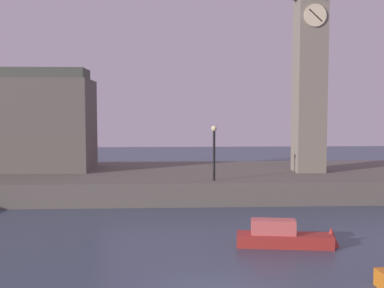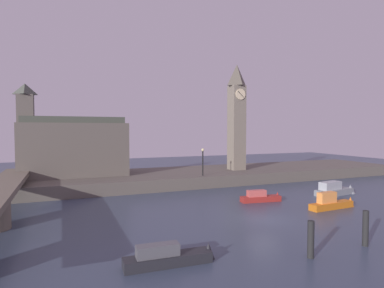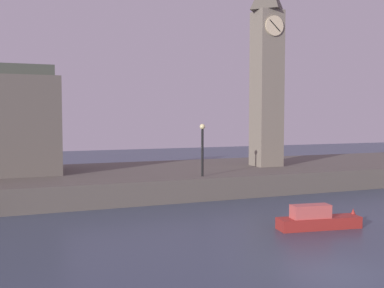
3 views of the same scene
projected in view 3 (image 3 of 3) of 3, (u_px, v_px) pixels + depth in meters
name	position (u px, v px, depth m)	size (l,w,h in m)	color
ground_plane	(334.00, 274.00, 15.97)	(120.00, 120.00, 0.00)	#384256
far_embankment	(161.00, 179.00, 34.52)	(70.00, 12.00, 1.50)	#5B544C
clock_tower	(267.00, 66.00, 36.23)	(2.23, 2.28, 15.30)	slate
streetlamp	(202.00, 143.00, 30.27)	(0.36, 0.36, 3.48)	black
boat_dinghy_red	(324.00, 219.00, 22.53)	(4.72, 1.57, 1.42)	maroon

